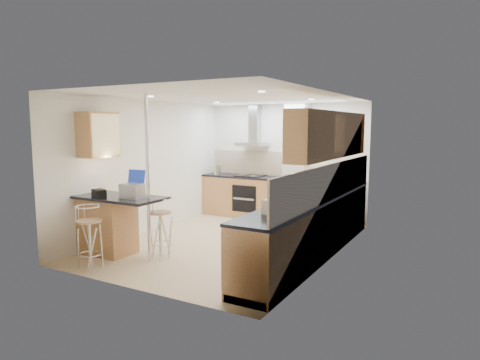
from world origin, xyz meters
The scene contains 16 objects.
ground centered at (0.00, 0.00, 0.00)m, with size 4.80×4.80×0.00m, color #D2B88C.
room_shell centered at (0.32, 0.38, 1.54)m, with size 3.64×4.84×2.51m.
right_counter centered at (1.50, 0.00, 0.46)m, with size 0.63×4.40×0.92m.
back_counter centered at (-0.95, 2.10, 0.46)m, with size 1.70×0.63×0.92m.
peninsula centered at (-1.12, -1.45, 0.48)m, with size 1.47×0.72×0.94m.
microwave centered at (1.57, -0.26, 1.06)m, with size 0.51×0.35×0.28m, color silver.
laptop centered at (-0.84, -1.46, 1.05)m, with size 0.32×0.24×0.22m, color #A1A5A9.
bag centered at (-1.32, -1.66, 1.00)m, with size 0.22×0.16×0.12m, color black.
bar_stool_near centered at (-1.06, -2.10, 0.46)m, with size 0.37×0.37×0.91m, color tan, non-canonical shape.
bar_stool_end centered at (-0.54, -1.19, 0.47)m, with size 0.38×0.38×0.93m, color tan, non-canonical shape.
jar_a centered at (1.64, 0.27, 1.02)m, with size 0.12×0.12×0.19m, color silver.
jar_b centered at (1.52, 1.28, 1.00)m, with size 0.11×0.11×0.16m, color silver.
jar_c centered at (1.58, -0.60, 1.02)m, with size 0.14×0.14×0.20m, color #BFB199.
jar_d centered at (1.60, -0.90, 0.99)m, with size 0.10×0.10×0.13m, color silver.
bread_bin centered at (1.53, -1.37, 1.01)m, with size 0.28×0.35×0.18m, color silver.
kettle centered at (-1.47, 1.93, 1.02)m, with size 0.16×0.16×0.21m, color #A6A8AA.
Camera 1 is at (3.70, -6.21, 2.02)m, focal length 32.00 mm.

